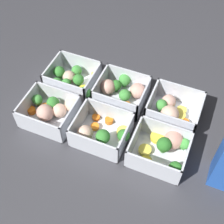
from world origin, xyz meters
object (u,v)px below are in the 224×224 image
Objects in this scene: container_near_left at (170,111)px; container_far_right at (53,110)px; container_near_right at (73,79)px; container_far_center at (102,132)px; container_far_left at (164,149)px; container_near_center at (122,91)px.

container_far_right is (0.30, 0.12, 0.00)m from container_near_left.
container_near_right is 0.13m from container_far_right.
container_near_right is (0.31, -0.00, 0.00)m from container_near_left.
container_near_left and container_far_right have the same top height.
container_far_right is (0.16, -0.02, 0.00)m from container_far_center.
container_far_left and container_far_right have the same top height.
container_far_center is 0.16m from container_far_right.
container_far_left is 0.17m from container_far_center.
container_far_left is 0.95× the size of container_far_center.
container_far_center is (0.17, 0.02, -0.00)m from container_far_left.
container_near_center and container_near_right have the same top height.
container_near_left and container_near_center have the same top height.
container_far_left is 0.32m from container_far_right.
container_far_right is (0.32, -0.00, 0.00)m from container_far_left.
container_near_right is 1.01× the size of container_far_center.
container_near_center and container_far_center have the same top height.
container_near_left is at bearing 173.29° from container_near_center.
container_near_left is 0.99× the size of container_far_right.
container_near_center is 0.98× the size of container_far_right.
container_near_center is 0.16m from container_far_center.
container_near_left and container_far_center have the same top height.
container_near_right is 1.00× the size of container_far_right.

